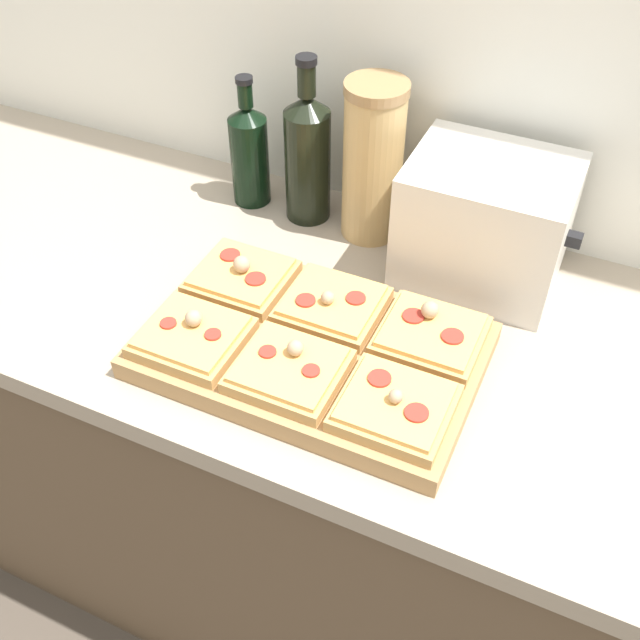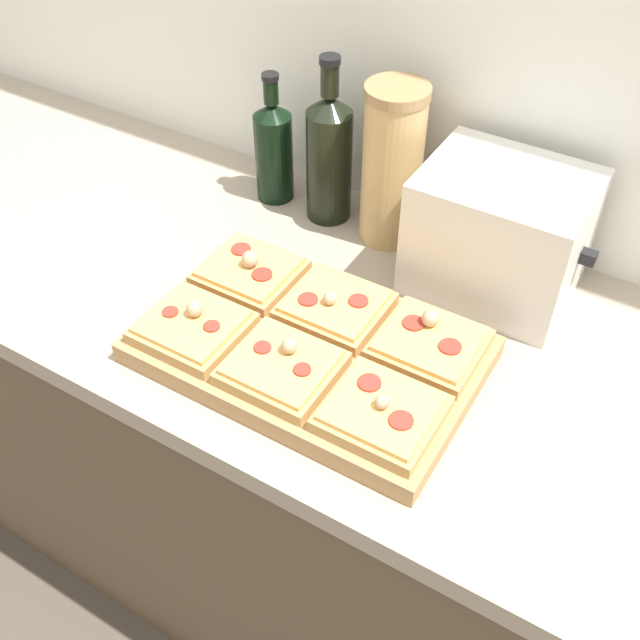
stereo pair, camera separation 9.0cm
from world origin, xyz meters
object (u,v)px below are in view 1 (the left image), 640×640
object	(u,v)px
cutting_board	(312,350)
olive_oil_bottle	(249,152)
wine_bottle	(308,155)
toaster_oven	(485,223)
grain_jar_tall	(373,162)

from	to	relation	value
cutting_board	olive_oil_bottle	bearing A→B (deg)	130.23
wine_bottle	olive_oil_bottle	bearing A→B (deg)	-180.00
toaster_oven	grain_jar_tall	bearing A→B (deg)	170.44
cutting_board	wine_bottle	bearing A→B (deg)	116.23
cutting_board	olive_oil_bottle	size ratio (longest dim) A/B	2.00
olive_oil_bottle	grain_jar_tall	size ratio (longest dim) A/B	0.87
wine_bottle	grain_jar_tall	bearing A→B (deg)	0.00
wine_bottle	toaster_oven	xyz separation A→B (m)	(0.34, -0.04, -0.02)
cutting_board	grain_jar_tall	world-z (taller)	grain_jar_tall
cutting_board	olive_oil_bottle	xyz separation A→B (m)	(-0.29, 0.34, 0.09)
wine_bottle	grain_jar_tall	size ratio (longest dim) A/B	1.07
olive_oil_bottle	toaster_oven	distance (m)	0.46
cutting_board	toaster_oven	world-z (taller)	toaster_oven
grain_jar_tall	toaster_oven	bearing A→B (deg)	-9.56
cutting_board	grain_jar_tall	bearing A→B (deg)	97.18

